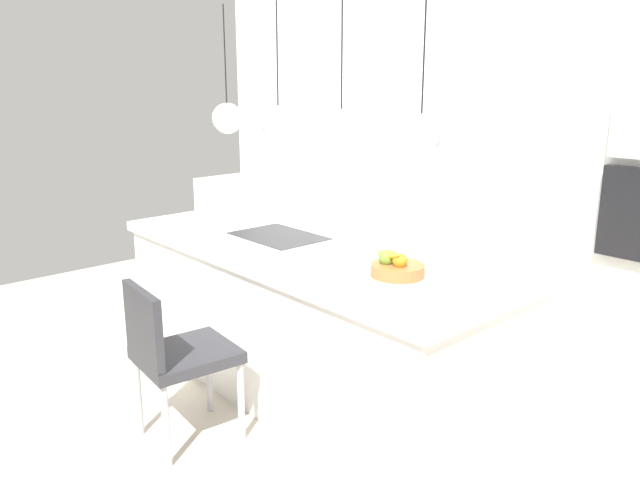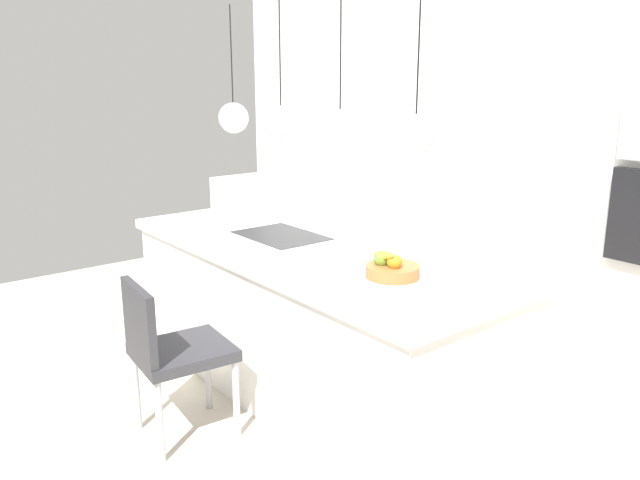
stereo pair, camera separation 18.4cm
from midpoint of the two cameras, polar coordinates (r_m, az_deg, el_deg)
name	(u,v)px [view 2 (the right image)]	position (r m, az deg, el deg)	size (l,w,h in m)	color
floor	(310,384)	(4.01, 0.43, -12.81)	(6.60, 6.60, 0.00)	beige
back_wall	(489,153)	(4.81, 16.03, 7.50)	(6.00, 0.10, 2.60)	white
kitchen_island	(310,316)	(3.83, 0.44, -6.86)	(2.58, 1.03, 0.89)	white
sink_basin	(281,236)	(3.91, -2.16, 0.33)	(0.56, 0.40, 0.02)	#2D2D30
faucet	(308,208)	(4.00, 0.27, 2.85)	(0.02, 0.17, 0.22)	silver
fruit_bowl	(391,268)	(3.12, 8.08, -2.55)	(0.27, 0.27, 0.15)	#9E6B38
side_counter	(264,222)	(6.42, -4.22, 1.64)	(1.10, 0.60, 0.83)	white
chair_near	(171,348)	(3.33, -11.70, -9.54)	(0.47, 0.51, 0.86)	#333338
pendant_light_left	(233,118)	(4.23, -6.54, 10.87)	(0.20, 0.20, 0.80)	silver
pendant_light_center_left	(281,122)	(3.78, -2.13, 10.54)	(0.20, 0.20, 0.80)	silver
pendant_light_center_right	(340,128)	(3.37, 3.40, 10.03)	(0.20, 0.20, 0.80)	silver
pendant_light_right	(416,135)	(3.00, 10.35, 9.25)	(0.20, 0.20, 0.80)	silver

